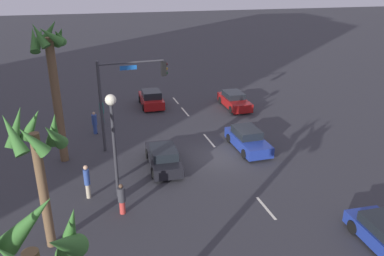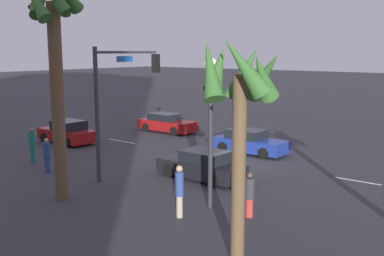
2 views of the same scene
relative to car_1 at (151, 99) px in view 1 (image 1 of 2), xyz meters
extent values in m
plane|color=#333338|center=(-11.66, -2.51, -0.68)|extent=(220.00, 220.00, 0.00)
cube|color=silver|center=(-18.01, -2.51, -0.67)|extent=(2.13, 0.14, 0.01)
cube|color=silver|center=(-8.98, -2.51, -0.67)|extent=(2.45, 0.14, 0.01)
cube|color=silver|center=(-2.41, -2.51, -0.67)|extent=(2.40, 0.14, 0.01)
cube|color=silver|center=(0.93, -2.51, -0.67)|extent=(2.07, 0.14, 0.01)
cylinder|color=black|center=(-20.98, -5.41, -0.36)|extent=(0.65, 0.26, 0.64)
cube|color=maroon|center=(0.06, 0.00, -0.15)|extent=(4.13, 1.95, 0.73)
cube|color=black|center=(-0.18, 0.01, 0.51)|extent=(2.01, 1.66, 0.60)
cylinder|color=black|center=(1.35, 0.81, -0.36)|extent=(0.65, 0.24, 0.64)
cylinder|color=black|center=(1.29, -0.90, -0.36)|extent=(0.65, 0.24, 0.64)
cylinder|color=black|center=(-1.17, 0.90, -0.36)|extent=(0.65, 0.24, 0.64)
cylinder|color=black|center=(-1.23, -0.81, -0.36)|extent=(0.65, 0.24, 0.64)
cube|color=maroon|center=(-2.50, -7.11, -0.16)|extent=(4.51, 1.84, 0.73)
cube|color=black|center=(-2.23, -7.11, 0.45)|extent=(2.18, 1.58, 0.48)
cylinder|color=black|center=(-3.90, -7.90, -0.36)|extent=(0.64, 0.23, 0.64)
cylinder|color=black|center=(-3.87, -6.25, -0.36)|extent=(0.64, 0.23, 0.64)
cylinder|color=black|center=(-1.13, -7.96, -0.36)|extent=(0.64, 0.23, 0.64)
cylinder|color=black|center=(-1.09, -6.31, -0.36)|extent=(0.64, 0.23, 0.64)
cube|color=black|center=(-11.98, 1.53, -0.18)|extent=(4.36, 1.93, 0.68)
cube|color=black|center=(-12.24, 1.54, 0.43)|extent=(2.13, 1.61, 0.53)
cylinder|color=black|center=(-10.62, 2.26, -0.36)|extent=(0.65, 0.25, 0.64)
cylinder|color=black|center=(-10.70, 0.65, -0.36)|extent=(0.65, 0.25, 0.64)
cylinder|color=black|center=(-13.27, 2.40, -0.36)|extent=(0.65, 0.25, 0.64)
cylinder|color=black|center=(-13.35, 0.79, -0.36)|extent=(0.65, 0.25, 0.64)
cube|color=navy|center=(-11.04, -4.59, -0.17)|extent=(4.35, 1.74, 0.71)
cube|color=black|center=(-10.78, -4.59, 0.45)|extent=(2.09, 1.53, 0.52)
cylinder|color=black|center=(-12.39, -5.42, -0.36)|extent=(0.64, 0.22, 0.64)
cylinder|color=black|center=(-12.39, -3.77, -0.36)|extent=(0.64, 0.22, 0.64)
cylinder|color=black|center=(-9.69, -5.42, -0.36)|extent=(0.64, 0.22, 0.64)
cylinder|color=black|center=(-9.69, -3.77, -0.36)|extent=(0.64, 0.22, 0.64)
cylinder|color=#38383D|center=(-8.60, 4.83, 2.39)|extent=(0.20, 0.20, 6.14)
cylinder|color=#38383D|center=(-8.46, 2.69, 5.21)|extent=(0.39, 4.29, 0.12)
cube|color=black|center=(-8.33, 0.55, 4.63)|extent=(0.34, 0.34, 0.95)
sphere|color=#360503|center=(-8.32, 0.37, 4.93)|extent=(0.20, 0.20, 0.20)
sphere|color=orange|center=(-8.32, 0.37, 4.63)|extent=(0.20, 0.20, 0.20)
sphere|color=black|center=(-8.32, 0.37, 4.33)|extent=(0.20, 0.20, 0.20)
cube|color=#1959B2|center=(-8.48, 2.91, 4.89)|extent=(0.11, 1.10, 0.28)
cylinder|color=#2D2D33|center=(-14.68, 4.60, 1.89)|extent=(0.18, 0.18, 5.14)
sphere|color=#F2EACC|center=(-14.68, 4.60, 4.74)|extent=(0.56, 0.56, 0.56)
cylinder|color=#2D478C|center=(-5.32, 5.29, -0.32)|extent=(0.33, 0.33, 0.72)
cylinder|color=#2D478C|center=(-5.32, 5.29, 0.44)|extent=(0.44, 0.44, 0.79)
sphere|color=tan|center=(-5.32, 5.29, 0.94)|extent=(0.21, 0.21, 0.21)
cylinder|color=#BF3833|center=(-16.39, 4.57, -0.33)|extent=(0.39, 0.39, 0.69)
cylinder|color=#333338|center=(-16.39, 4.57, 0.39)|extent=(0.51, 0.51, 0.76)
sphere|color=brown|center=(-16.39, 4.57, 0.87)|extent=(0.20, 0.20, 0.20)
cylinder|color=#1E7266|center=(-3.02, 4.59, -0.28)|extent=(0.33, 0.33, 0.80)
cylinder|color=#1E7266|center=(-3.02, 4.59, 0.55)|extent=(0.45, 0.45, 0.87)
sphere|color=#8C664C|center=(-3.02, 4.59, 1.10)|extent=(0.24, 0.24, 0.24)
cylinder|color=#B2A58C|center=(-14.42, 6.14, -0.28)|extent=(0.32, 0.32, 0.81)
cylinder|color=#2D478C|center=(-14.42, 6.14, 0.57)|extent=(0.43, 0.43, 0.88)
sphere|color=tan|center=(-14.42, 6.14, 1.13)|extent=(0.24, 0.24, 0.24)
cone|color=#38702D|center=(-24.67, 7.36, 5.02)|extent=(0.66, 1.53, 1.48)
cone|color=#38702D|center=(-25.73, 6.56, 5.01)|extent=(1.68, 1.08, 1.48)
cone|color=#38702D|center=(-25.02, 6.47, 4.76)|extent=(1.41, 1.08, 1.95)
cylinder|color=brown|center=(-17.95, 7.87, 1.99)|extent=(0.40, 0.40, 5.33)
cone|color=#38702D|center=(-17.30, 7.97, 4.78)|extent=(0.73, 1.22, 1.41)
cone|color=#38702D|center=(-17.44, 8.54, 4.78)|extent=(1.35, 1.21, 1.75)
cone|color=#38702D|center=(-18.46, 8.52, 4.88)|extent=(1.47, 1.32, 1.68)
cone|color=#38702D|center=(-18.62, 7.85, 4.61)|extent=(0.59, 1.25, 1.42)
cone|color=#38702D|center=(-18.25, 7.12, 4.60)|extent=(1.64, 1.10, 1.54)
cone|color=#38702D|center=(-17.64, 7.13, 4.65)|extent=(1.32, 0.98, 1.68)
cylinder|color=brown|center=(-9.34, 7.45, 3.22)|extent=(0.52, 0.52, 7.79)
cone|color=#38702D|center=(-8.64, 7.36, 7.38)|extent=(0.70, 1.31, 1.48)
cone|color=#38702D|center=(-9.02, 7.99, 7.03)|extent=(1.37, 1.12, 1.31)
cone|color=#38702D|center=(-9.40, 8.22, 7.02)|extent=(1.45, 0.66, 1.56)
cone|color=#38702D|center=(-9.94, 7.85, 7.33)|extent=(1.15, 1.33, 1.53)
cone|color=#38702D|center=(-10.02, 7.26, 7.30)|extent=(0.93, 1.55, 1.31)
cone|color=#38702D|center=(-9.51, 6.87, 7.16)|extent=(1.39, 0.90, 1.20)
cone|color=#38702D|center=(-9.02, 6.84, 7.11)|extent=(1.43, 1.11, 1.39)
camera|label=1|loc=(-32.91, 5.81, 10.34)|focal=35.75mm
camera|label=2|loc=(-24.49, 18.49, 5.27)|focal=43.15mm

